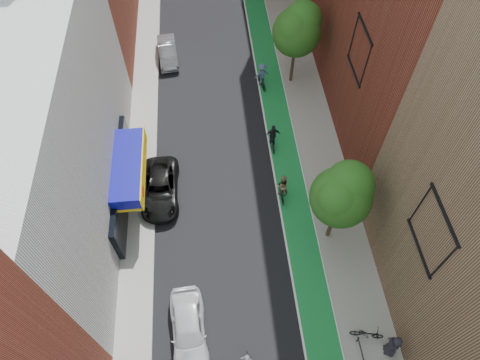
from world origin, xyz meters
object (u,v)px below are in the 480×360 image
object	(u,v)px
cyclist_lane_near	(282,188)
pedestrian	(393,346)
cyclist_lane_far	(262,77)
parked_car_white	(188,329)
cyclist_lane_mid	(273,139)
parked_car_black	(160,188)
parked_car_silver	(168,52)

from	to	relation	value
cyclist_lane_near	pedestrian	size ratio (longest dim) A/B	1.09
cyclist_lane_far	parked_car_white	bearing A→B (deg)	56.74
cyclist_lane_mid	parked_car_white	bearing A→B (deg)	62.61
cyclist_lane_near	cyclist_lane_far	distance (m)	10.49
cyclist_lane_mid	cyclist_lane_far	world-z (taller)	cyclist_lane_far
parked_car_black	pedestrian	xyz separation A→B (m)	(11.92, -11.03, 0.42)
parked_car_black	cyclist_lane_near	bearing A→B (deg)	-5.54
parked_car_silver	cyclist_lane_mid	xyz separation A→B (m)	(7.37, -10.36, 0.15)
parked_car_black	cyclist_lane_far	size ratio (longest dim) A/B	2.29
cyclist_lane_mid	cyclist_lane_far	size ratio (longest dim) A/B	0.97
cyclist_lane_mid	pedestrian	xyz separation A→B (m)	(4.12, -14.40, 0.27)
parked_car_silver	parked_car_white	bearing A→B (deg)	-92.41
parked_car_white	pedestrian	size ratio (longest dim) A/B	2.38
parked_car_silver	cyclist_lane_near	distance (m)	16.34
parked_car_white	parked_car_silver	xyz separation A→B (m)	(-1.17, 22.88, -0.09)
parked_car_white	parked_car_black	xyz separation A→B (m)	(-1.60, 9.16, -0.09)
parked_car_silver	pedestrian	bearing A→B (deg)	-70.43
parked_car_white	cyclist_lane_far	world-z (taller)	cyclist_lane_far
parked_car_silver	cyclist_lane_mid	size ratio (longest dim) A/B	1.97
parked_car_white	cyclist_lane_near	bearing A→B (deg)	49.39
cyclist_lane_mid	pedestrian	bearing A→B (deg)	104.92
cyclist_lane_mid	pedestrian	size ratio (longest dim) A/B	1.10
cyclist_lane_near	pedestrian	xyz separation A→B (m)	(4.12, -10.17, 0.22)
parked_car_white	cyclist_lane_mid	distance (m)	13.98
cyclist_lane_far	pedestrian	size ratio (longest dim) A/B	1.13
parked_car_black	cyclist_lane_far	bearing A→B (deg)	51.74
parked_car_black	cyclist_lane_mid	size ratio (longest dim) A/B	2.36
parked_car_black	parked_car_silver	world-z (taller)	parked_car_black
parked_car_black	cyclist_lane_mid	distance (m)	8.50
pedestrian	cyclist_lane_near	bearing A→B (deg)	-143.85
parked_car_black	parked_car_silver	bearing A→B (deg)	88.94
parked_car_silver	cyclist_lane_mid	world-z (taller)	cyclist_lane_mid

